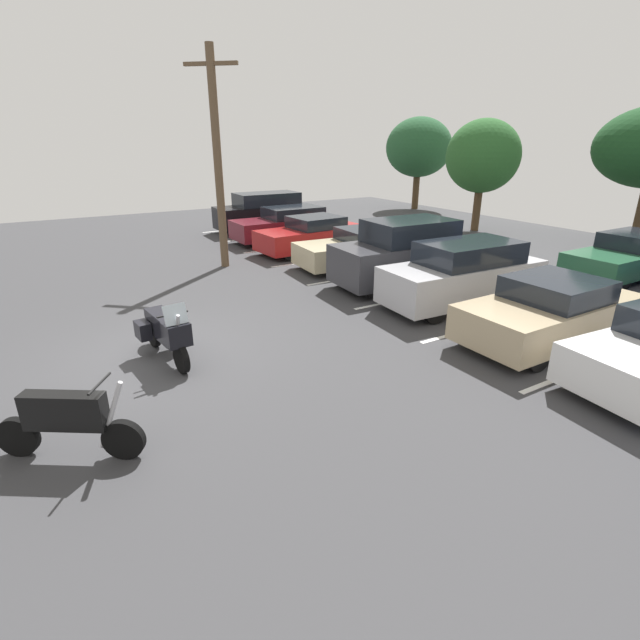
% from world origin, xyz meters
% --- Properties ---
extents(ground, '(44.00, 44.00, 0.10)m').
position_xyz_m(ground, '(0.00, 0.00, -0.05)').
color(ground, '#38383A').
extents(motorcycle_touring, '(2.22, 0.95, 1.41)m').
position_xyz_m(motorcycle_touring, '(0.33, 0.17, 0.66)').
color(motorcycle_touring, black).
rests_on(motorcycle_touring, ground).
extents(motorcycle_second, '(1.29, 1.88, 1.25)m').
position_xyz_m(motorcycle_second, '(2.89, -1.84, 0.60)').
color(motorcycle_second, black).
rests_on(motorcycle_second, ground).
extents(parking_stripes, '(24.00, 5.16, 0.01)m').
position_xyz_m(parking_stripes, '(-1.59, 7.90, 0.00)').
color(parking_stripes, silver).
rests_on(parking_stripes, ground).
extents(car_black, '(1.88, 4.55, 1.88)m').
position_xyz_m(car_black, '(-12.42, 8.13, 0.95)').
color(car_black, black).
rests_on(car_black, ground).
extents(car_maroon, '(1.88, 4.84, 1.51)m').
position_xyz_m(car_maroon, '(-9.54, 8.04, 0.75)').
color(car_maroon, maroon).
rests_on(car_maroon, ground).
extents(car_red, '(2.17, 4.67, 1.43)m').
position_xyz_m(car_red, '(-7.00, 7.90, 0.69)').
color(car_red, maroon).
rests_on(car_red, ground).
extents(car_champagne, '(2.18, 4.86, 1.37)m').
position_xyz_m(car_champagne, '(-4.04, 8.32, 0.67)').
color(car_champagne, '#C1B289').
rests_on(car_champagne, ground).
extents(car_charcoal, '(2.11, 4.39, 2.05)m').
position_xyz_m(car_charcoal, '(-1.43, 7.94, 1.00)').
color(car_charcoal, '#38383D').
rests_on(car_charcoal, ground).
extents(car_silver, '(1.98, 4.71, 1.77)m').
position_xyz_m(car_silver, '(0.92, 8.11, 0.87)').
color(car_silver, '#B7B7BC').
rests_on(car_silver, ground).
extents(car_tan, '(1.96, 4.44, 1.47)m').
position_xyz_m(car_tan, '(3.74, 7.87, 0.71)').
color(car_tan, tan).
rests_on(car_tan, ground).
extents(car_far_green, '(1.91, 4.80, 1.42)m').
position_xyz_m(car_far_green, '(1.64, 15.18, 0.68)').
color(car_far_green, '#235638').
rests_on(car_far_green, ground).
extents(utility_pole, '(1.25, 1.45, 7.19)m').
position_xyz_m(utility_pole, '(-6.60, 3.95, 3.73)').
color(utility_pole, brown).
rests_on(utility_pole, ground).
extents(tree_right, '(3.53, 3.53, 5.31)m').
position_xyz_m(tree_right, '(-7.07, 17.50, 3.57)').
color(tree_right, '#4C3823').
rests_on(tree_right, ground).
extents(tree_left, '(4.20, 4.20, 5.73)m').
position_xyz_m(tree_left, '(-14.83, 20.34, 3.87)').
color(tree_left, '#4C3823').
rests_on(tree_left, ground).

